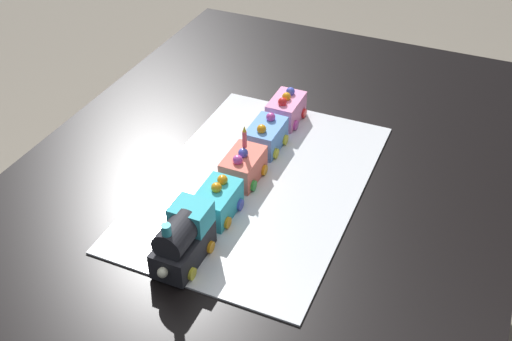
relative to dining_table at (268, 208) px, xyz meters
name	(u,v)px	position (x,y,z in m)	size (l,w,h in m)	color
dining_table	(268,208)	(0.00, 0.00, 0.00)	(1.40, 1.00, 0.74)	black
cake_board	(256,183)	(-0.06, 0.00, 0.11)	(0.60, 0.40, 0.00)	silver
cake_locomotive	(183,239)	(-0.30, 0.03, 0.16)	(0.14, 0.08, 0.12)	#232328
cake_car_hopper_turquoise	(217,201)	(-0.17, 0.03, 0.14)	(0.10, 0.08, 0.07)	#38B7C6
cake_car_caboose_coral	(243,167)	(-0.05, 0.03, 0.14)	(0.10, 0.08, 0.07)	#F27260
cake_car_tanker_sky_blue	(266,136)	(0.07, 0.03, 0.14)	(0.10, 0.08, 0.07)	#669EEA
cake_car_gondola_bubblegum	(286,109)	(0.18, 0.03, 0.14)	(0.10, 0.08, 0.07)	pink
birthday_candle	(245,137)	(-0.04, 0.03, 0.21)	(0.01, 0.01, 0.05)	#F24C59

